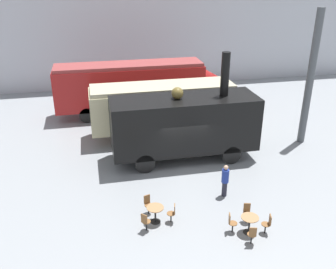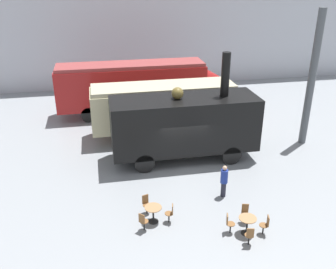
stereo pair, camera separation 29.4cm
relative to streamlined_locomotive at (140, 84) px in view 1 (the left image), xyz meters
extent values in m
plane|color=gray|center=(1.07, -8.81, -2.21)|extent=(80.00, 80.00, 0.00)
cube|color=#B2B7C1|center=(1.07, 7.07, 2.29)|extent=(44.00, 0.15, 9.00)
cube|color=maroon|center=(-0.74, 0.00, -0.09)|extent=(10.60, 2.42, 2.84)
cone|color=maroon|center=(5.55, 0.00, -0.09)|extent=(2.00, 2.30, 2.30)
cube|color=brown|center=(-0.74, 0.00, 1.45)|extent=(10.39, 2.23, 0.24)
cylinder|color=black|center=(2.43, -1.15, -1.67)|extent=(1.09, 0.12, 1.09)
cylinder|color=black|center=(2.43, 1.15, -1.67)|extent=(1.09, 0.12, 1.09)
cylinder|color=black|center=(-3.92, -1.15, -1.67)|extent=(1.09, 0.12, 1.09)
cylinder|color=black|center=(-3.92, 1.15, -1.67)|extent=(1.09, 0.12, 1.09)
cube|color=beige|center=(0.81, -4.34, -0.26)|extent=(8.98, 2.52, 2.38)
cube|color=tan|center=(0.81, -4.34, 1.05)|extent=(8.80, 2.32, 0.24)
cylinder|color=black|center=(3.51, -5.54, -1.63)|extent=(1.17, 0.12, 1.17)
cylinder|color=black|center=(3.51, -3.14, -1.63)|extent=(1.17, 0.12, 1.17)
cylinder|color=black|center=(-1.88, -5.54, -1.63)|extent=(1.17, 0.12, 1.17)
cylinder|color=black|center=(-1.88, -3.14, -1.63)|extent=(1.17, 0.12, 1.17)
cube|color=black|center=(1.35, -7.68, -0.08)|extent=(7.99, 2.64, 2.90)
cylinder|color=black|center=(3.54, -7.68, 2.55)|extent=(0.46, 0.46, 2.36)
sphere|color=brown|center=(0.95, -7.68, 1.67)|extent=(0.64, 0.64, 0.64)
cylinder|color=black|center=(3.74, -8.94, -1.68)|extent=(1.06, 0.12, 1.06)
cylinder|color=black|center=(3.74, -6.42, -1.68)|extent=(1.06, 0.12, 1.06)
cylinder|color=black|center=(-1.05, -8.94, -1.68)|extent=(1.06, 0.12, 1.06)
cylinder|color=black|center=(-1.05, -6.42, -1.68)|extent=(1.06, 0.12, 1.06)
cylinder|color=black|center=(-1.27, -13.15, -2.20)|extent=(0.44, 0.44, 0.02)
cylinder|color=black|center=(-1.27, -13.15, -1.85)|extent=(0.08, 0.08, 0.68)
cylinder|color=#9E754C|center=(-1.27, -13.15, -1.49)|extent=(0.73, 0.73, 0.03)
cylinder|color=black|center=(2.33, -14.65, -2.20)|extent=(0.44, 0.44, 0.02)
cylinder|color=black|center=(2.33, -14.65, -1.84)|extent=(0.08, 0.08, 0.71)
cylinder|color=#9E754C|center=(2.33, -14.65, -1.46)|extent=(0.72, 0.72, 0.03)
cylinder|color=black|center=(-1.73, -13.63, -2.00)|extent=(0.06, 0.06, 0.42)
cylinder|color=brown|center=(-1.73, -13.63, -1.78)|extent=(0.36, 0.36, 0.03)
cube|color=brown|center=(-1.84, -13.74, -1.55)|extent=(0.24, 0.23, 0.42)
cylinder|color=black|center=(-0.63, -13.31, -2.00)|extent=(0.06, 0.06, 0.42)
cylinder|color=brown|center=(-0.63, -13.31, -1.78)|extent=(0.36, 0.36, 0.03)
cube|color=brown|center=(-0.48, -13.35, -1.55)|extent=(0.11, 0.29, 0.42)
cylinder|color=black|center=(-1.46, -12.52, -2.00)|extent=(0.06, 0.06, 0.42)
cylinder|color=brown|center=(-1.46, -12.52, -1.78)|extent=(0.36, 0.36, 0.03)
cube|color=brown|center=(-1.50, -12.37, -1.55)|extent=(0.29, 0.12, 0.42)
cylinder|color=black|center=(1.70, -14.48, -2.00)|extent=(0.06, 0.06, 0.42)
cylinder|color=brown|center=(1.70, -14.48, -1.78)|extent=(0.36, 0.36, 0.03)
cube|color=brown|center=(1.55, -14.44, -1.55)|extent=(0.11, 0.29, 0.42)
cylinder|color=black|center=(2.16, -15.29, -2.00)|extent=(0.06, 0.06, 0.42)
cylinder|color=brown|center=(2.16, -15.29, -1.78)|extent=(0.36, 0.36, 0.03)
cube|color=brown|center=(2.12, -15.44, -1.55)|extent=(0.29, 0.11, 0.42)
cylinder|color=black|center=(2.97, -14.82, -2.00)|extent=(0.06, 0.06, 0.42)
cylinder|color=brown|center=(2.97, -14.82, -1.78)|extent=(0.36, 0.36, 0.03)
cube|color=brown|center=(3.12, -14.86, -1.55)|extent=(0.11, 0.29, 0.42)
cylinder|color=black|center=(2.50, -14.01, -2.00)|extent=(0.06, 0.06, 0.42)
cylinder|color=brown|center=(2.50, -14.01, -1.78)|extent=(0.36, 0.36, 0.03)
cube|color=brown|center=(2.54, -13.86, -1.55)|extent=(0.29, 0.11, 0.42)
cylinder|color=#262633|center=(2.28, -11.86, -1.84)|extent=(0.24, 0.24, 0.75)
cylinder|color=navy|center=(2.28, -11.86, -1.13)|extent=(0.34, 0.34, 0.67)
sphere|color=tan|center=(2.28, -11.86, -0.69)|extent=(0.22, 0.22, 0.22)
cylinder|color=#4C5156|center=(9.07, -7.01, 1.79)|extent=(0.44, 0.44, 8.00)
camera|label=1|loc=(-3.47, -26.07, 7.71)|focal=40.00mm
camera|label=2|loc=(-3.18, -26.13, 7.71)|focal=40.00mm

